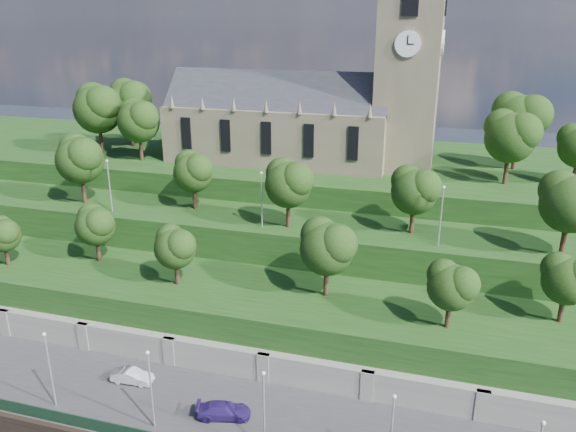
% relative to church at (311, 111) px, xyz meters
% --- Properties ---
extents(promenade, '(160.00, 12.00, 2.00)m').
position_rel_church_xyz_m(promenade, '(-0.79, -39.98, -21.52)').
color(promenade, '#2D2D30').
rests_on(promenade, ground).
extents(retaining_wall, '(160.00, 2.10, 5.00)m').
position_rel_church_xyz_m(retaining_wall, '(-0.79, -34.01, -20.02)').
color(retaining_wall, slate).
rests_on(retaining_wall, ground).
extents(embankment_lower, '(160.00, 12.00, 8.00)m').
position_rel_church_xyz_m(embankment_lower, '(-0.79, -27.98, -18.52)').
color(embankment_lower, '#163612').
rests_on(embankment_lower, ground).
extents(embankment_upper, '(160.00, 10.00, 12.00)m').
position_rel_church_xyz_m(embankment_upper, '(-0.79, -16.98, -16.52)').
color(embankment_upper, '#163612').
rests_on(embankment_upper, ground).
extents(hilltop, '(160.00, 32.00, 15.00)m').
position_rel_church_xyz_m(hilltop, '(-0.79, 4.02, -15.02)').
color(hilltop, '#163612').
rests_on(hilltop, ground).
extents(church, '(38.60, 12.35, 27.60)m').
position_rel_church_xyz_m(church, '(0.00, 0.00, 0.00)').
color(church, brown).
rests_on(church, hilltop).
extents(trees_lower, '(64.28, 8.48, 8.30)m').
position_rel_church_xyz_m(trees_lower, '(3.18, -27.68, -9.71)').
color(trees_lower, black).
rests_on(trees_lower, embankment_lower).
extents(trees_upper, '(64.28, 8.45, 9.08)m').
position_rel_church_xyz_m(trees_upper, '(2.17, -17.95, -4.83)').
color(trees_upper, black).
rests_on(trees_upper, embankment_upper).
extents(trees_hilltop, '(74.16, 16.61, 10.87)m').
position_rel_church_xyz_m(trees_hilltop, '(-4.36, -1.08, -0.63)').
color(trees_hilltop, black).
rests_on(trees_hilltop, hilltop).
extents(lamp_posts_promenade, '(60.36, 0.36, 7.60)m').
position_rel_church_xyz_m(lamp_posts_promenade, '(-2.79, -43.48, -16.12)').
color(lamp_posts_promenade, '#B2B2B7').
rests_on(lamp_posts_promenade, promenade).
extents(lamp_posts_upper, '(40.36, 0.36, 6.72)m').
position_rel_church_xyz_m(lamp_posts_upper, '(-0.79, -19.98, -6.58)').
color(lamp_posts_upper, '#B2B2B7').
rests_on(lamp_posts_upper, embankment_upper).
extents(car_middle, '(4.16, 1.70, 1.34)m').
position_rel_church_xyz_m(car_middle, '(-7.88, -38.51, -19.85)').
color(car_middle, '#9B9DA0').
rests_on(car_middle, promenade).
extents(car_right, '(5.11, 3.14, 1.38)m').
position_rel_church_xyz_m(car_right, '(2.48, -40.67, -19.83)').
color(car_right, navy).
rests_on(car_right, promenade).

